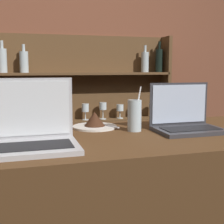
% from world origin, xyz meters
% --- Properties ---
extents(back_wall, '(7.00, 0.06, 2.70)m').
position_xyz_m(back_wall, '(0.00, 1.78, 1.35)').
color(back_wall, brown).
rests_on(back_wall, ground_plane).
extents(back_shelf, '(1.51, 0.18, 1.61)m').
position_xyz_m(back_shelf, '(0.12, 1.70, 0.86)').
color(back_shelf, brown).
rests_on(back_shelf, ground_plane).
extents(laptop_near, '(0.34, 0.25, 0.26)m').
position_xyz_m(laptop_near, '(-0.37, 0.24, 1.10)').
color(laptop_near, '#ADADB2').
rests_on(laptop_near, bar_counter).
extents(laptop_far, '(0.31, 0.21, 0.22)m').
position_xyz_m(laptop_far, '(0.34, 0.36, 1.09)').
color(laptop_far, '#333338').
rests_on(laptop_far, bar_counter).
extents(cake_plate, '(0.22, 0.22, 0.08)m').
position_xyz_m(cake_plate, '(-0.06, 0.55, 1.07)').
color(cake_plate, silver).
rests_on(cake_plate, bar_counter).
extents(water_glass, '(0.07, 0.07, 0.21)m').
position_xyz_m(water_glass, '(0.10, 0.42, 1.12)').
color(water_glass, silver).
rests_on(water_glass, bar_counter).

